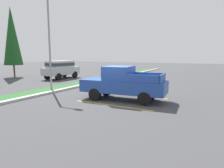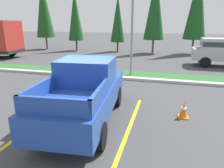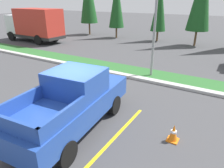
# 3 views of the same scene
# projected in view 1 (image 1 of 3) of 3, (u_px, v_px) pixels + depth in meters

# --- Properties ---
(ground_plane) EXTENTS (120.00, 120.00, 0.00)m
(ground_plane) POSITION_uv_depth(u_px,v_px,m) (111.00, 100.00, 12.45)
(ground_plane) COLOR #424244
(parking_line_near) EXTENTS (0.12, 4.80, 0.01)m
(parking_line_near) POSITION_uv_depth(u_px,v_px,m) (111.00, 105.00, 11.13)
(parking_line_near) COLOR yellow
(parking_line_near) RESTS_ON ground
(parking_line_far) EXTENTS (0.12, 4.80, 0.01)m
(parking_line_far) POSITION_uv_depth(u_px,v_px,m) (133.00, 95.00, 13.83)
(parking_line_far) COLOR yellow
(parking_line_far) RESTS_ON ground
(curb_strip) EXTENTS (56.00, 0.40, 0.15)m
(curb_strip) POSITION_uv_depth(u_px,v_px,m) (53.00, 92.00, 14.81)
(curb_strip) COLOR #B2B2AD
(curb_strip) RESTS_ON ground
(grass_median) EXTENTS (56.00, 1.80, 0.06)m
(grass_median) POSITION_uv_depth(u_px,v_px,m) (42.00, 91.00, 15.33)
(grass_median) COLOR #2D662D
(grass_median) RESTS_ON ground
(pickup_truck_main) EXTENTS (2.37, 5.38, 2.10)m
(pickup_truck_main) POSITION_uv_depth(u_px,v_px,m) (123.00, 83.00, 12.35)
(pickup_truck_main) COLOR black
(pickup_truck_main) RESTS_ON ground
(suv_distant) EXTENTS (4.61, 1.98, 2.10)m
(suv_distant) POSITION_uv_depth(u_px,v_px,m) (61.00, 68.00, 23.40)
(suv_distant) COLOR black
(suv_distant) RESTS_ON ground
(street_light) EXTENTS (0.24, 1.49, 7.06)m
(street_light) POSITION_uv_depth(u_px,v_px,m) (51.00, 38.00, 15.26)
(street_light) COLOR gray
(street_light) RESTS_ON ground
(cypress_tree_rightmost) EXTENTS (2.24, 2.24, 8.60)m
(cypress_tree_rightmost) POSITION_uv_depth(u_px,v_px,m) (12.00, 36.00, 24.43)
(cypress_tree_rightmost) COLOR brown
(cypress_tree_rightmost) RESTS_ON ground
(traffic_cone) EXTENTS (0.36, 0.36, 0.60)m
(traffic_cone) POSITION_uv_depth(u_px,v_px,m) (128.00, 87.00, 15.80)
(traffic_cone) COLOR orange
(traffic_cone) RESTS_ON ground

